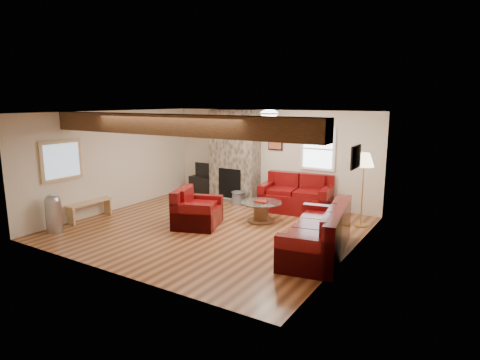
# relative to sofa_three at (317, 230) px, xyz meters

# --- Properties ---
(room) EXTENTS (8.00, 8.00, 8.00)m
(room) POSITION_rel_sofa_three_xyz_m (-2.48, 0.21, 0.81)
(room) COLOR #562D16
(room) RESTS_ON ground
(floor) EXTENTS (6.00, 6.00, 0.00)m
(floor) POSITION_rel_sofa_three_xyz_m (-2.48, 0.21, -0.44)
(floor) COLOR #562D16
(floor) RESTS_ON ground
(oak_beam) EXTENTS (6.00, 0.36, 0.38)m
(oak_beam) POSITION_rel_sofa_three_xyz_m (-2.48, -1.04, 1.87)
(oak_beam) COLOR #331B0F
(oak_beam) RESTS_ON room
(chimney_breast) EXTENTS (1.40, 0.67, 2.50)m
(chimney_breast) POSITION_rel_sofa_three_xyz_m (-3.48, 2.70, 0.78)
(chimney_breast) COLOR #38332B
(chimney_breast) RESTS_ON floor
(back_window) EXTENTS (0.90, 0.08, 1.10)m
(back_window) POSITION_rel_sofa_three_xyz_m (-1.13, 2.92, 1.11)
(back_window) COLOR white
(back_window) RESTS_ON room
(hatch_window) EXTENTS (0.08, 1.00, 0.90)m
(hatch_window) POSITION_rel_sofa_three_xyz_m (-5.44, -1.29, 1.01)
(hatch_window) COLOR tan
(hatch_window) RESTS_ON room
(ceiling_dome) EXTENTS (0.40, 0.40, 0.18)m
(ceiling_dome) POSITION_rel_sofa_three_xyz_m (-1.58, 1.11, 2.00)
(ceiling_dome) COLOR white
(ceiling_dome) RESTS_ON room
(artwork_back) EXTENTS (0.42, 0.06, 0.52)m
(artwork_back) POSITION_rel_sofa_three_xyz_m (-2.33, 2.92, 1.26)
(artwork_back) COLOR black
(artwork_back) RESTS_ON room
(artwork_right) EXTENTS (0.06, 0.55, 0.42)m
(artwork_right) POSITION_rel_sofa_three_xyz_m (0.48, 0.51, 1.31)
(artwork_right) COLOR black
(artwork_right) RESTS_ON room
(sofa_three) EXTENTS (1.34, 2.41, 0.88)m
(sofa_three) POSITION_rel_sofa_three_xyz_m (0.00, 0.00, 0.00)
(sofa_three) COLOR #4A0A05
(sofa_three) RESTS_ON floor
(loveseat) EXTENTS (1.85, 1.21, 0.92)m
(loveseat) POSITION_rel_sofa_three_xyz_m (-1.48, 2.44, 0.02)
(loveseat) COLOR #4A0A05
(loveseat) RESTS_ON floor
(armchair_red) EXTENTS (1.20, 1.28, 0.84)m
(armchair_red) POSITION_rel_sofa_three_xyz_m (-2.84, 0.16, -0.02)
(armchair_red) COLOR #4A0A05
(armchair_red) RESTS_ON floor
(coffee_table) EXTENTS (0.95, 0.95, 0.50)m
(coffee_table) POSITION_rel_sofa_three_xyz_m (-1.79, 1.18, -0.21)
(coffee_table) COLOR #4D3118
(coffee_table) RESTS_ON floor
(tv_cabinet) EXTENTS (1.06, 0.42, 0.53)m
(tv_cabinet) POSITION_rel_sofa_three_xyz_m (-4.46, 2.74, -0.17)
(tv_cabinet) COLOR black
(tv_cabinet) RESTS_ON floor
(television) EXTENTS (0.73, 0.10, 0.42)m
(television) POSITION_rel_sofa_three_xyz_m (-4.46, 2.74, 0.30)
(television) COLOR black
(television) RESTS_ON tv_cabinet
(floor_lamp) EXTENTS (0.42, 0.42, 1.64)m
(floor_lamp) POSITION_rel_sofa_three_xyz_m (0.26, 2.04, 0.96)
(floor_lamp) COLOR tan
(floor_lamp) RESTS_ON floor
(pine_bench) EXTENTS (0.26, 1.12, 0.42)m
(pine_bench) POSITION_rel_sofa_three_xyz_m (-5.31, -0.75, -0.23)
(pine_bench) COLOR tan
(pine_bench) RESTS_ON floor
(pedal_bin) EXTENTS (0.42, 0.42, 0.82)m
(pedal_bin) POSITION_rel_sofa_three_xyz_m (-5.17, -1.77, -0.03)
(pedal_bin) COLOR #9F9FA4
(pedal_bin) RESTS_ON floor
(coal_bucket) EXTENTS (0.37, 0.37, 0.35)m
(coal_bucket) POSITION_rel_sofa_three_xyz_m (-3.08, 2.24, -0.26)
(coal_bucket) COLOR slate
(coal_bucket) RESTS_ON floor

